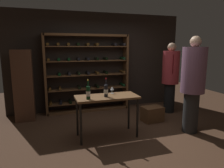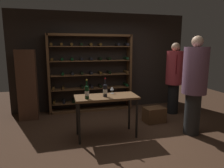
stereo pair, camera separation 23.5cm
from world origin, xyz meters
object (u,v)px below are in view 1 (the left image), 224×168
at_px(person_guest_blue_shirt, 193,81).
at_px(wine_crate, 152,114).
at_px(wine_bottle_amber_reserve, 88,92).
at_px(wine_glass_stemmed_right, 112,88).
at_px(person_bystander_red_print, 170,75).
at_px(display_cabinet, 24,86).
at_px(wine_rack, 87,74).
at_px(wine_bottle_black_capsule, 106,90).
at_px(tasting_table, 107,101).

bearing_deg(person_guest_blue_shirt, wine_crate, -143.04).
xyz_separation_m(wine_crate, wine_bottle_amber_reserve, (-1.67, -0.61, 0.78)).
bearing_deg(wine_glass_stemmed_right, wine_bottle_amber_reserve, -150.25).
bearing_deg(person_guest_blue_shirt, person_bystander_red_print, 172.80).
bearing_deg(person_guest_blue_shirt, display_cabinet, -110.90).
bearing_deg(person_guest_blue_shirt, wine_glass_stemmed_right, -100.49).
height_order(person_guest_blue_shirt, display_cabinet, person_guest_blue_shirt).
bearing_deg(wine_bottle_amber_reserve, person_guest_blue_shirt, -4.98).
relative_size(person_bystander_red_print, display_cabinet, 1.10).
xyz_separation_m(display_cabinet, wine_glass_stemmed_right, (1.81, -1.31, 0.08)).
xyz_separation_m(wine_rack, person_guest_blue_shirt, (1.76, -2.09, 0.04)).
height_order(wine_bottle_black_capsule, wine_glass_stemmed_right, wine_bottle_black_capsule).
bearing_deg(wine_crate, wine_bottle_amber_reserve, -159.95).
xyz_separation_m(display_cabinet, wine_bottle_black_capsule, (1.61, -1.55, 0.10)).
xyz_separation_m(wine_rack, person_bystander_red_print, (2.10, -0.80, -0.02)).
relative_size(tasting_table, person_guest_blue_shirt, 0.61).
distance_m(wine_rack, wine_bottle_black_capsule, 1.83).
xyz_separation_m(wine_rack, wine_crate, (1.31, -1.30, -0.87)).
relative_size(wine_rack, tasting_table, 1.88).
bearing_deg(person_guest_blue_shirt, wine_rack, -132.46).
height_order(person_bystander_red_print, person_guest_blue_shirt, person_guest_blue_shirt).
relative_size(tasting_table, wine_glass_stemmed_right, 8.32).
xyz_separation_m(wine_rack, tasting_table, (0.04, -1.77, -0.32)).
height_order(tasting_table, wine_bottle_amber_reserve, wine_bottle_amber_reserve).
height_order(wine_rack, wine_bottle_black_capsule, wine_rack).
distance_m(tasting_table, person_guest_blue_shirt, 1.79).
bearing_deg(tasting_table, person_bystander_red_print, 25.19).
distance_m(wine_crate, display_cabinet, 3.16).
bearing_deg(person_bystander_red_print, wine_bottle_amber_reserve, -176.49).
height_order(wine_bottle_amber_reserve, wine_glass_stemmed_right, wine_bottle_amber_reserve).
bearing_deg(display_cabinet, wine_rack, 9.84).
distance_m(wine_bottle_amber_reserve, wine_glass_stemmed_right, 0.64).
bearing_deg(wine_rack, display_cabinet, -170.16).
distance_m(wine_rack, tasting_table, 1.80).
distance_m(tasting_table, wine_glass_stemmed_right, 0.32).
relative_size(wine_rack, person_bystander_red_print, 1.22).
height_order(person_bystander_red_print, wine_bottle_black_capsule, person_bystander_red_print).
bearing_deg(wine_bottle_black_capsule, wine_rack, 90.09).
bearing_deg(display_cabinet, wine_glass_stemmed_right, -35.94).
xyz_separation_m(person_bystander_red_print, wine_crate, (-0.79, -0.49, -0.86)).
bearing_deg(tasting_table, display_cabinet, 137.62).
height_order(wine_rack, display_cabinet, wine_rack).
bearing_deg(person_guest_blue_shirt, wine_bottle_amber_reserve, -87.58).
height_order(wine_rack, wine_bottle_amber_reserve, wine_rack).
distance_m(tasting_table, wine_crate, 1.47).
distance_m(person_guest_blue_shirt, display_cabinet, 3.83).
xyz_separation_m(tasting_table, display_cabinet, (-1.64, 1.50, 0.12)).
distance_m(person_bystander_red_print, wine_glass_stemmed_right, 2.06).
relative_size(wine_bottle_black_capsule, wine_bottle_amber_reserve, 1.00).
distance_m(person_bystander_red_print, wine_crate, 1.26).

